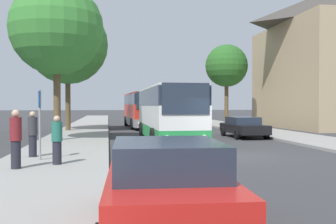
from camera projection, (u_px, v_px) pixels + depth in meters
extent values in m
plane|color=#38383A|center=(227.00, 155.00, 16.75)|extent=(300.00, 300.00, 0.00)
cube|color=gray|center=(58.00, 157.00, 15.69)|extent=(4.00, 120.00, 0.15)
cube|color=#238942|center=(168.00, 131.00, 22.98)|extent=(2.59, 10.06, 0.70)
cube|color=silver|center=(168.00, 115.00, 22.96)|extent=(2.59, 10.06, 1.15)
cube|color=#232D3D|center=(168.00, 97.00, 22.94)|extent=(2.61, 9.86, 0.95)
cube|color=silver|center=(168.00, 88.00, 22.93)|extent=(2.53, 9.86, 0.12)
cube|color=#232D3D|center=(186.00, 98.00, 17.96)|extent=(2.23, 0.08, 1.45)
sphere|color=#F4EAC1|center=(167.00, 138.00, 17.83)|extent=(0.24, 0.24, 0.24)
sphere|color=#F4EAC1|center=(204.00, 137.00, 18.11)|extent=(0.24, 0.24, 0.24)
cylinder|color=black|center=(153.00, 138.00, 19.81)|extent=(0.31, 1.00, 1.00)
cylinder|color=black|center=(201.00, 137.00, 20.21)|extent=(0.31, 1.00, 1.00)
cylinder|color=black|center=(142.00, 130.00, 25.75)|extent=(0.31, 1.00, 1.00)
cylinder|color=black|center=(179.00, 130.00, 26.15)|extent=(0.31, 1.00, 1.00)
cube|color=gray|center=(142.00, 121.00, 37.53)|extent=(2.95, 10.96, 0.70)
cube|color=red|center=(142.00, 111.00, 37.51)|extent=(2.95, 10.96, 1.23)
cube|color=#232D3D|center=(142.00, 100.00, 37.49)|extent=(2.96, 10.74, 0.95)
cube|color=red|center=(142.00, 94.00, 37.48)|extent=(2.89, 10.74, 0.12)
cube|color=#232D3D|center=(150.00, 100.00, 32.13)|extent=(2.29, 0.15, 1.45)
sphere|color=#F4EAC1|center=(140.00, 123.00, 31.97)|extent=(0.24, 0.24, 0.24)
sphere|color=#F4EAC1|center=(161.00, 123.00, 32.31)|extent=(0.24, 0.24, 0.24)
cylinder|color=black|center=(132.00, 124.00, 34.09)|extent=(0.34, 1.01, 1.00)
cylinder|color=black|center=(161.00, 124.00, 34.57)|extent=(0.34, 1.01, 1.00)
cylinder|color=black|center=(126.00, 121.00, 40.50)|extent=(0.34, 1.01, 1.00)
cylinder|color=black|center=(150.00, 121.00, 40.97)|extent=(0.34, 1.01, 1.00)
cube|color=red|center=(166.00, 194.00, 6.49)|extent=(2.10, 4.24, 0.73)
cube|color=#232D3D|center=(167.00, 158.00, 6.31)|extent=(1.78, 2.24, 0.53)
cylinder|color=black|center=(111.00, 199.00, 7.68)|extent=(0.23, 0.63, 0.62)
cylinder|color=black|center=(207.00, 197.00, 7.87)|extent=(0.23, 0.63, 0.62)
cube|color=black|center=(244.00, 128.00, 26.01)|extent=(1.97, 4.62, 0.57)
cube|color=#232D3D|center=(243.00, 120.00, 26.19)|extent=(1.72, 2.41, 0.48)
cylinder|color=black|center=(266.00, 134.00, 24.76)|extent=(0.20, 0.62, 0.62)
cylinder|color=black|center=(237.00, 135.00, 24.46)|extent=(0.20, 0.62, 0.62)
cylinder|color=black|center=(250.00, 131.00, 27.58)|extent=(0.20, 0.62, 0.62)
cylinder|color=black|center=(223.00, 132.00, 27.28)|extent=(0.20, 0.62, 0.62)
cube|color=silver|center=(192.00, 119.00, 42.84)|extent=(1.93, 4.65, 0.60)
cube|color=#232D3D|center=(192.00, 114.00, 43.01)|extent=(1.62, 2.45, 0.55)
cylinder|color=black|center=(203.00, 122.00, 41.52)|extent=(0.23, 0.63, 0.62)
cylinder|color=black|center=(187.00, 122.00, 41.35)|extent=(0.23, 0.63, 0.62)
cylinder|color=black|center=(198.00, 121.00, 44.34)|extent=(0.23, 0.63, 0.62)
cylinder|color=black|center=(183.00, 121.00, 44.17)|extent=(0.23, 0.63, 0.62)
cylinder|color=gray|center=(40.00, 125.00, 14.34)|extent=(0.08, 0.08, 2.57)
cube|color=#1E56A3|center=(40.00, 99.00, 14.33)|extent=(0.03, 0.45, 0.60)
cylinder|color=#23232D|center=(33.00, 146.00, 15.19)|extent=(0.30, 0.30, 0.84)
cylinder|color=#333338|center=(33.00, 126.00, 15.18)|extent=(0.36, 0.36, 0.70)
sphere|color=tan|center=(33.00, 114.00, 15.17)|extent=(0.23, 0.23, 0.23)
cylinder|color=#23232D|center=(16.00, 155.00, 12.35)|extent=(0.30, 0.30, 0.88)
cylinder|color=maroon|center=(16.00, 129.00, 12.33)|extent=(0.36, 0.36, 0.74)
sphere|color=tan|center=(16.00, 113.00, 12.32)|extent=(0.24, 0.24, 0.24)
cylinder|color=#23232D|center=(57.00, 153.00, 13.25)|extent=(0.30, 0.30, 0.78)
cylinder|color=#236656|center=(57.00, 132.00, 13.24)|extent=(0.36, 0.36, 0.65)
sphere|color=tan|center=(57.00, 119.00, 13.23)|extent=(0.21, 0.21, 0.21)
cylinder|color=brown|center=(68.00, 102.00, 31.25)|extent=(0.40, 0.40, 4.46)
sphere|color=#387F33|center=(68.00, 44.00, 31.17)|extent=(6.35, 6.35, 6.35)
cylinder|color=brown|center=(57.00, 102.00, 22.44)|extent=(0.40, 0.40, 4.39)
sphere|color=#387F33|center=(57.00, 28.00, 22.37)|extent=(5.30, 5.30, 5.30)
cylinder|color=brown|center=(226.00, 103.00, 39.98)|extent=(0.40, 0.40, 4.39)
sphere|color=#286023|center=(227.00, 66.00, 39.91)|extent=(4.30, 4.30, 4.30)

